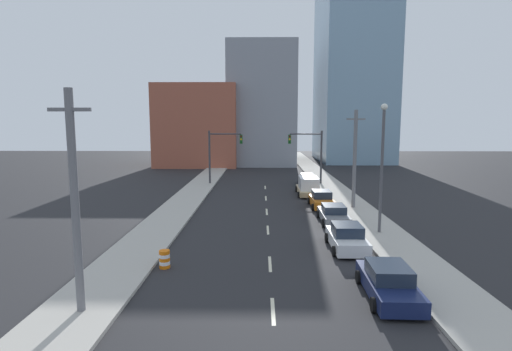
% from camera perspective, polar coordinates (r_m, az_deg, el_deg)
% --- Properties ---
extents(sidewalk_left, '(3.37, 93.82, 0.18)m').
position_cam_1_polar(sidewalk_left, '(55.71, -6.82, -0.24)').
color(sidewalk_left, '#ADA89E').
rests_on(sidewalk_left, ground).
extents(sidewalk_right, '(3.37, 93.82, 0.18)m').
position_cam_1_polar(sidewalk_right, '(55.85, 9.27, -0.27)').
color(sidewalk_right, '#ADA89E').
rests_on(sidewalk_right, ground).
extents(lane_stripe_at_8m, '(0.16, 2.40, 0.01)m').
position_cam_1_polar(lane_stripe_at_8m, '(17.09, 2.44, -18.75)').
color(lane_stripe_at_8m, beige).
rests_on(lane_stripe_at_8m, ground).
extents(lane_stripe_at_13m, '(0.16, 2.40, 0.01)m').
position_cam_1_polar(lane_stripe_at_13m, '(22.10, 2.01, -12.50)').
color(lane_stripe_at_13m, beige).
rests_on(lane_stripe_at_13m, ground).
extents(lane_stripe_at_20m, '(0.16, 2.40, 0.01)m').
position_cam_1_polar(lane_stripe_at_20m, '(28.68, 1.70, -7.77)').
color(lane_stripe_at_20m, beige).
rests_on(lane_stripe_at_20m, ground).
extents(lane_stripe_at_26m, '(0.16, 2.40, 0.01)m').
position_cam_1_polar(lane_stripe_at_26m, '(34.35, 1.54, -5.20)').
color(lane_stripe_at_26m, beige).
rests_on(lane_stripe_at_26m, ground).
extents(lane_stripe_at_32m, '(0.16, 2.40, 0.01)m').
position_cam_1_polar(lane_stripe_at_32m, '(40.42, 1.42, -3.26)').
color(lane_stripe_at_32m, beige).
rests_on(lane_stripe_at_32m, ground).
extents(lane_stripe_at_39m, '(0.16, 2.40, 0.01)m').
position_cam_1_polar(lane_stripe_at_39m, '(47.14, 1.32, -1.71)').
color(lane_stripe_at_39m, beige).
rests_on(lane_stripe_at_39m, ground).
extents(building_brick_left, '(14.00, 16.00, 14.07)m').
position_cam_1_polar(building_brick_left, '(74.14, -8.00, 7.05)').
color(building_brick_left, '#9E513D').
rests_on(building_brick_left, ground).
extents(building_office_center, '(12.00, 20.00, 21.42)m').
position_cam_1_polar(building_office_center, '(77.36, 0.81, 9.86)').
color(building_office_center, gray).
rests_on(building_office_center, ground).
extents(building_glass_right, '(13.00, 20.00, 39.53)m').
position_cam_1_polar(building_glass_right, '(84.19, 13.70, 15.65)').
color(building_glass_right, '#7A9EB7').
rests_on(building_glass_right, ground).
extents(traffic_signal_left, '(4.18, 0.35, 6.63)m').
position_cam_1_polar(traffic_signal_left, '(49.02, -5.37, 3.63)').
color(traffic_signal_left, '#38383D').
rests_on(traffic_signal_left, ground).
extents(traffic_signal_right, '(4.18, 0.35, 6.63)m').
position_cam_1_polar(traffic_signal_right, '(49.14, 8.02, 3.60)').
color(traffic_signal_right, '#38383D').
rests_on(traffic_signal_right, ground).
extents(utility_pole_left_near, '(1.60, 0.32, 8.86)m').
position_cam_1_polar(utility_pole_left_near, '(16.83, -24.45, -3.48)').
color(utility_pole_left_near, slate).
rests_on(utility_pole_left_near, ground).
extents(utility_pole_right_mid, '(1.60, 0.32, 8.69)m').
position_cam_1_polar(utility_pole_right_mid, '(35.82, 13.92, 2.34)').
color(utility_pole_right_mid, slate).
rests_on(utility_pole_right_mid, ground).
extents(traffic_barrel, '(0.56, 0.56, 0.95)m').
position_cam_1_polar(traffic_barrel, '(21.90, -12.93, -11.57)').
color(traffic_barrel, orange).
rests_on(traffic_barrel, ground).
extents(street_lamp, '(0.44, 0.44, 8.83)m').
position_cam_1_polar(street_lamp, '(27.88, 17.57, 2.07)').
color(street_lamp, '#4C4C51').
rests_on(street_lamp, ground).
extents(sedan_navy, '(2.28, 4.80, 1.46)m').
position_cam_1_polar(sedan_navy, '(18.90, 18.40, -14.30)').
color(sedan_navy, '#141E47').
rests_on(sedan_navy, ground).
extents(sedan_white, '(2.20, 4.39, 1.53)m').
position_cam_1_polar(sedan_white, '(24.92, 12.86, -8.69)').
color(sedan_white, silver).
rests_on(sedan_white, ground).
extents(sedan_gray, '(2.19, 4.65, 1.36)m').
position_cam_1_polar(sedan_gray, '(31.21, 11.02, -5.47)').
color(sedan_gray, slate).
rests_on(sedan_gray, ground).
extents(sedan_orange, '(2.12, 4.54, 1.53)m').
position_cam_1_polar(sedan_orange, '(36.49, 9.33, -3.43)').
color(sedan_orange, orange).
rests_on(sedan_orange, ground).
extents(box_truck_tan, '(2.51, 5.68, 1.92)m').
position_cam_1_polar(box_truck_tan, '(42.46, 7.50, -1.56)').
color(box_truck_tan, tan).
rests_on(box_truck_tan, ground).
extents(sedan_teal, '(2.24, 4.78, 1.40)m').
position_cam_1_polar(sedan_teal, '(49.19, 7.26, -0.62)').
color(sedan_teal, '#196B75').
rests_on(sedan_teal, ground).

